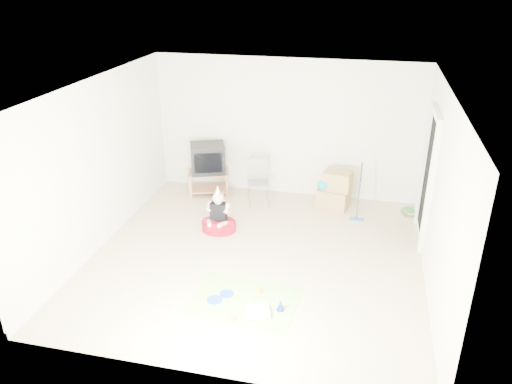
% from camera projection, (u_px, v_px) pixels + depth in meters
% --- Properties ---
extents(ground, '(5.00, 5.00, 0.00)m').
position_uv_depth(ground, '(257.00, 256.00, 7.66)').
color(ground, beige).
rests_on(ground, ground).
extents(doorway_recess, '(0.02, 0.90, 2.05)m').
position_uv_depth(doorway_recess, '(428.00, 179.00, 7.80)').
color(doorway_recess, black).
rests_on(doorway_recess, ground).
extents(tv_stand, '(0.86, 0.67, 0.47)m').
position_uv_depth(tv_stand, '(209.00, 181.00, 9.66)').
color(tv_stand, '#976444').
rests_on(tv_stand, ground).
extents(crt_tv, '(0.78, 0.71, 0.55)m').
position_uv_depth(crt_tv, '(208.00, 158.00, 9.47)').
color(crt_tv, black).
rests_on(crt_tv, tv_stand).
extents(folding_chair, '(0.49, 0.48, 0.87)m').
position_uv_depth(folding_chair, '(258.00, 183.00, 9.18)').
color(folding_chair, gray).
rests_on(folding_chair, ground).
extents(cardboard_boxes, '(0.65, 0.54, 0.71)m').
position_uv_depth(cardboard_boxes, '(335.00, 190.00, 9.10)').
color(cardboard_boxes, '#A78550').
rests_on(cardboard_boxes, ground).
extents(floor_mop, '(0.24, 0.33, 0.97)m').
position_uv_depth(floor_mop, '(358.00, 207.00, 8.65)').
color(floor_mop, blue).
rests_on(floor_mop, ground).
extents(book_pile, '(0.26, 0.30, 0.11)m').
position_uv_depth(book_pile, '(409.00, 211.00, 8.95)').
color(book_pile, '#287A40').
rests_on(book_pile, ground).
extents(seated_woman, '(0.58, 0.58, 0.83)m').
position_uv_depth(seated_woman, '(219.00, 221.00, 8.35)').
color(seated_woman, maroon).
rests_on(seated_woman, ground).
extents(party_mat, '(1.47, 1.12, 0.01)m').
position_uv_depth(party_mat, '(244.00, 301.00, 6.63)').
color(party_mat, '#E12F7F').
rests_on(party_mat, ground).
extents(birthday_cake, '(0.36, 0.32, 0.14)m').
position_uv_depth(birthday_cake, '(258.00, 312.00, 6.36)').
color(birthday_cake, white).
rests_on(birthday_cake, party_mat).
extents(blue_plate_near, '(0.21, 0.21, 0.01)m').
position_uv_depth(blue_plate_near, '(227.00, 294.00, 6.77)').
color(blue_plate_near, blue).
rests_on(blue_plate_near, party_mat).
extents(blue_plate_far, '(0.23, 0.23, 0.01)m').
position_uv_depth(blue_plate_far, '(215.00, 300.00, 6.64)').
color(blue_plate_far, blue).
rests_on(blue_plate_far, party_mat).
extents(orange_cup_near, '(0.07, 0.07, 0.07)m').
position_uv_depth(orange_cup_near, '(259.00, 290.00, 6.79)').
color(orange_cup_near, orange).
rests_on(orange_cup_near, party_mat).
extents(orange_cup_far, '(0.09, 0.09, 0.08)m').
position_uv_depth(orange_cup_far, '(233.00, 318.00, 6.25)').
color(orange_cup_far, orange).
rests_on(orange_cup_far, party_mat).
extents(blue_party_hat, '(0.13, 0.13, 0.15)m').
position_uv_depth(blue_party_hat, '(281.00, 305.00, 6.43)').
color(blue_party_hat, '#172EA6').
rests_on(blue_party_hat, party_mat).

